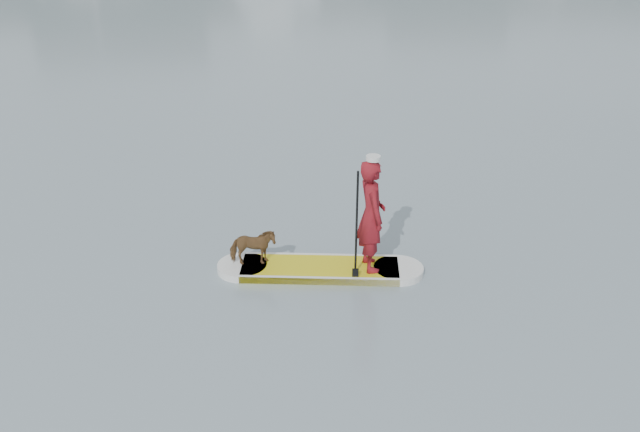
{
  "coord_description": "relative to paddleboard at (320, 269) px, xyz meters",
  "views": [
    {
      "loc": [
        2.39,
        -8.74,
        5.82
      ],
      "look_at": [
        3.1,
        1.07,
        1.0
      ],
      "focal_mm": 40.0,
      "sensor_mm": 36.0,
      "label": 1
    }
  ],
  "objects": [
    {
      "name": "ground",
      "position": [
        -3.1,
        -1.07,
        -0.06
      ],
      "size": [
        140.0,
        140.0,
        0.0
      ],
      "primitive_type": "plane",
      "color": "slate",
      "rests_on": "ground"
    },
    {
      "name": "white_cap",
      "position": [
        0.78,
        -0.09,
        1.91
      ],
      "size": [
        0.22,
        0.22,
        0.07
      ],
      "primitive_type": "cylinder",
      "color": "silver",
      "rests_on": "paddler"
    },
    {
      "name": "paddler",
      "position": [
        0.78,
        -0.09,
        0.97
      ],
      "size": [
        0.52,
        0.71,
        1.81
      ],
      "primitive_type": "imported",
      "rotation": [
        0.0,
        0.0,
        1.7
      ],
      "color": "maroon",
      "rests_on": "paddleboard"
    },
    {
      "name": "paddleboard",
      "position": [
        0.0,
        0.0,
        0.0
      ],
      "size": [
        3.28,
        1.08,
        0.12
      ],
      "rotation": [
        0.0,
        0.0,
        -0.11
      ],
      "color": "gold",
      "rests_on": "ground"
    },
    {
      "name": "paddle",
      "position": [
        0.52,
        -0.38,
        0.74
      ],
      "size": [
        0.1,
        0.3,
        2.0
      ],
      "rotation": [
        0.0,
        0.0,
        -0.11
      ],
      "color": "black",
      "rests_on": "ground"
    },
    {
      "name": "dog",
      "position": [
        -1.06,
        0.12,
        0.37
      ],
      "size": [
        0.74,
        0.36,
        0.62
      ],
      "primitive_type": "imported",
      "rotation": [
        0.0,
        0.0,
        1.61
      ],
      "color": "#51311B",
      "rests_on": "paddleboard"
    }
  ]
}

